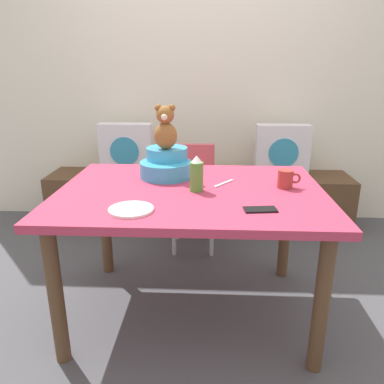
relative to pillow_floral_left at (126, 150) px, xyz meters
name	(u,v)px	position (x,y,z in m)	size (l,w,h in m)	color
ground_plane	(191,309)	(0.61, -1.23, -0.68)	(8.00, 8.00, 0.00)	#4C4C51
back_wall	(200,73)	(0.61, 0.29, 0.62)	(4.40, 0.10, 2.60)	silver
window_bench	(198,200)	(0.61, 0.02, -0.45)	(2.60, 0.44, 0.46)	brown
pillow_floral_left	(126,150)	(0.00, 0.00, 0.00)	(0.44, 0.15, 0.44)	silver
pillow_floral_right	(282,151)	(1.31, 0.00, 0.00)	(0.44, 0.15, 0.44)	silver
book_stack	(191,170)	(0.55, 0.02, -0.18)	(0.20, 0.14, 0.08)	slate
dining_table	(191,206)	(0.61, -1.23, -0.03)	(1.37, 1.01, 0.74)	#B73351
highchair	(194,183)	(0.59, -0.42, -0.16)	(0.34, 0.45, 0.79)	#D84C59
infant_seat_teal	(166,164)	(0.46, -0.99, 0.13)	(0.30, 0.33, 0.16)	#389DCA
teddy_bear	(165,128)	(0.46, -1.00, 0.34)	(0.13, 0.12, 0.25)	brown
ketchup_bottle	(197,174)	(0.64, -1.26, 0.15)	(0.07, 0.07, 0.18)	#4C8C33
coffee_mug	(286,179)	(1.11, -1.19, 0.11)	(0.12, 0.08, 0.09)	#9E332D
dinner_plate_near	(131,209)	(0.37, -1.55, 0.07)	(0.20, 0.20, 0.01)	white
cell_phone	(260,210)	(0.94, -1.52, 0.06)	(0.07, 0.14, 0.01)	black
table_fork	(224,183)	(0.79, -1.13, 0.06)	(0.02, 0.17, 0.01)	silver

